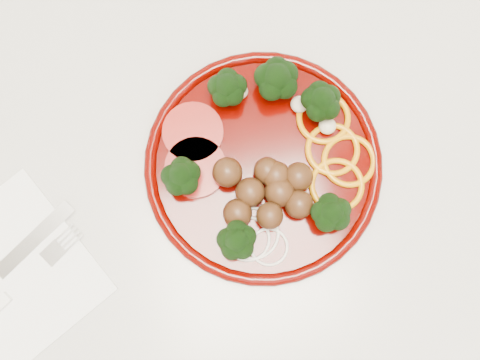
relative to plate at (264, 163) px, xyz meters
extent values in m
cube|color=silver|center=(0.03, -0.02, -0.48)|extent=(2.40, 0.60, 0.87)
cube|color=#B8B7AF|center=(0.03, -0.02, -0.03)|extent=(2.40, 0.60, 0.03)
cylinder|color=#410200|center=(0.00, 0.00, -0.01)|extent=(0.27, 0.27, 0.01)
torus|color=#410200|center=(0.00, 0.00, -0.01)|extent=(0.27, 0.27, 0.01)
sphere|color=#4B2912|center=(0.00, -0.01, 0.01)|extent=(0.03, 0.03, 0.03)
sphere|color=#4B2912|center=(0.01, -0.04, 0.01)|extent=(0.03, 0.03, 0.03)
sphere|color=#4B2912|center=(0.03, -0.03, 0.01)|extent=(0.03, 0.03, 0.03)
sphere|color=#4B2912|center=(-0.04, 0.00, 0.01)|extent=(0.03, 0.03, 0.03)
sphere|color=#4B2912|center=(-0.01, -0.06, 0.01)|extent=(0.03, 0.03, 0.03)
sphere|color=#4B2912|center=(-0.02, -0.03, 0.01)|extent=(0.03, 0.03, 0.03)
sphere|color=#4B2912|center=(-0.04, -0.05, 0.01)|extent=(0.03, 0.03, 0.03)
sphere|color=#4B2912|center=(0.02, -0.06, 0.01)|extent=(0.03, 0.03, 0.03)
sphere|color=#4B2912|center=(0.01, -0.02, 0.01)|extent=(0.03, 0.03, 0.03)
torus|color=#C77907|center=(0.08, -0.01, 0.00)|extent=(0.06, 0.06, 0.01)
torus|color=#C77907|center=(0.07, -0.05, 0.00)|extent=(0.06, 0.06, 0.01)
torus|color=#C77907|center=(0.08, 0.03, 0.00)|extent=(0.06, 0.06, 0.01)
torus|color=#C77907|center=(0.09, -0.02, 0.00)|extent=(0.06, 0.06, 0.01)
cylinder|color=#720A07|center=(-0.07, 0.06, 0.00)|extent=(0.07, 0.07, 0.01)
cylinder|color=#720A07|center=(-0.07, 0.02, 0.00)|extent=(0.07, 0.07, 0.01)
torus|color=beige|center=(-0.04, -0.07, 0.00)|extent=(0.05, 0.05, 0.00)
torus|color=beige|center=(-0.02, -0.09, 0.00)|extent=(0.04, 0.04, 0.00)
torus|color=beige|center=(-0.03, -0.07, 0.00)|extent=(0.06, 0.06, 0.00)
ellipsoid|color=#C6B793|center=(0.06, 0.05, 0.00)|extent=(0.02, 0.02, 0.01)
ellipsoid|color=#C6B793|center=(0.00, 0.09, 0.00)|extent=(0.02, 0.02, 0.01)
ellipsoid|color=#C6B793|center=(0.08, 0.02, 0.00)|extent=(0.02, 0.02, 0.01)
cube|color=white|center=(-0.31, -0.04, -0.02)|extent=(0.23, 0.23, 0.00)
cube|color=silver|center=(-0.27, -0.01, -0.01)|extent=(0.10, 0.07, 0.00)
cube|color=silver|center=(-0.25, -0.03, -0.01)|extent=(0.03, 0.03, 0.00)
cube|color=silver|center=(-0.23, -0.03, -0.01)|extent=(0.03, 0.02, 0.00)
cube|color=silver|center=(-0.23, -0.02, -0.01)|extent=(0.03, 0.02, 0.00)
cube|color=silver|center=(-0.23, -0.02, -0.01)|extent=(0.03, 0.02, 0.00)
cube|color=silver|center=(-0.23, -0.01, -0.01)|extent=(0.03, 0.02, 0.00)
camera|label=1|loc=(-0.06, -0.12, 0.65)|focal=45.00mm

